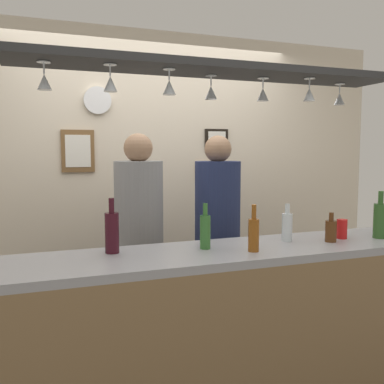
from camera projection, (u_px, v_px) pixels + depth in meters
The scene contains 23 objects.
back_wall at pixel (153, 184), 3.72m from camera, with size 4.40×0.06×2.60m, color beige.
bar_counter at pixel (231, 318), 2.28m from camera, with size 2.70×0.55×1.04m.
overhead_glass_rack at pixel (217, 70), 2.34m from camera, with size 2.20×0.36×0.04m, color black.
hanging_wineglass_far_left at pixel (44, 81), 2.04m from camera, with size 0.07×0.07×0.13m.
hanging_wineglass_left at pixel (110, 83), 2.10m from camera, with size 0.07×0.07×0.13m.
hanging_wineglass_center_left at pixel (169, 87), 2.22m from camera, with size 0.07×0.07×0.13m.
hanging_wineglass_center at pixel (211, 92), 2.41m from camera, with size 0.07×0.07×0.13m.
hanging_wineglass_center_right at pixel (263, 94), 2.49m from camera, with size 0.07×0.07×0.13m.
hanging_wineglass_right at pixel (309, 94), 2.50m from camera, with size 0.07×0.07×0.13m.
hanging_wineglass_far_right at pixel (339, 98), 2.71m from camera, with size 0.07×0.07×0.13m.
person_middle_grey_shirt at pixel (139, 230), 3.00m from camera, with size 0.34×0.34×1.71m.
person_right_navy_shirt at pixel (217, 226), 3.20m from camera, with size 0.34×0.34×1.70m.
bottle_beer_amber_tall at pixel (254, 234), 2.34m from camera, with size 0.06×0.06×0.26m.
bottle_beer_brown_stubby at pixel (331, 230), 2.59m from camera, with size 0.07×0.07×0.18m.
bottle_wine_dark_red at pixel (112, 231), 2.30m from camera, with size 0.08×0.08×0.30m.
bottle_champagne_green at pixel (380, 220), 2.70m from camera, with size 0.08×0.08×0.30m.
bottle_soda_clear at pixel (287, 226), 2.61m from camera, with size 0.06×0.06×0.23m.
bottle_beer_green_import at pixel (205, 231), 2.41m from camera, with size 0.06×0.06×0.26m.
drink_can at pixel (342, 229), 2.69m from camera, with size 0.07×0.07×0.12m, color red.
picture_frame_caricature at pixel (78, 151), 3.44m from camera, with size 0.26×0.02×0.34m.
picture_frame_upper_small at pixel (217, 139), 3.84m from camera, with size 0.22×0.02×0.18m.
picture_frame_lower_pair at pixel (212, 172), 3.86m from camera, with size 0.30×0.02×0.18m.
wall_clock at pixel (97, 100), 3.45m from camera, with size 0.22×0.22×0.03m, color white.
Camera 1 is at (-0.95, -2.51, 1.59)m, focal length 39.97 mm.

